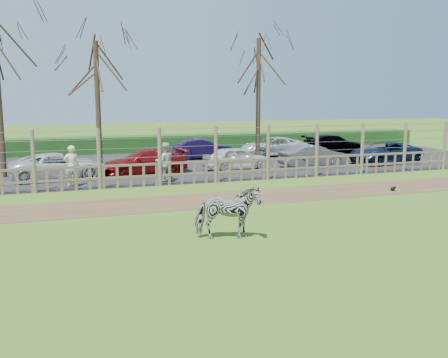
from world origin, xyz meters
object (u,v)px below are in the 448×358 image
object	(u,v)px
visitor_a	(72,166)
car_3	(145,161)
car_5	(314,156)
tree_mid	(97,74)
tree_right	(259,70)
car_6	(385,153)
car_2	(59,166)
car_4	(237,158)
visitor_b	(165,162)
car_11	(203,149)
zebra	(227,212)
car_13	(334,144)
crow	(393,189)
car_12	(273,147)

from	to	relation	value
visitor_a	car_3	xyz separation A→B (m)	(3.51, 2.48, -0.26)
car_5	tree_mid	bearing A→B (deg)	74.35
tree_right	visitor_a	bearing A→B (deg)	-154.10
tree_mid	car_6	xyz separation A→B (m)	(15.40, -2.71, -4.23)
car_2	car_4	bearing A→B (deg)	-94.37
car_4	car_6	size ratio (longest dim) A/B	0.82
visitor_b	car_11	distance (m)	8.32
visitor_b	car_5	bearing A→B (deg)	-171.51
tree_right	car_2	size ratio (longest dim) A/B	1.70
zebra	car_2	world-z (taller)	zebra
tree_right	car_11	world-z (taller)	tree_right
car_11	car_2	bearing A→B (deg)	125.88
visitor_a	car_13	bearing A→B (deg)	-163.97
visitor_a	car_5	size ratio (longest dim) A/B	0.47
zebra	car_11	distance (m)	17.26
car_2	car_3	size ratio (longest dim) A/B	1.04
visitor_b	crow	distance (m)	9.72
visitor_a	car_6	bearing A→B (deg)	178.80
visitor_b	car_12	xyz separation A→B (m)	(8.51, 7.13, -0.26)
crow	car_4	distance (m)	8.37
car_4	car_12	world-z (taller)	same
car_5	car_6	distance (m)	4.57
crow	visitor_a	bearing A→B (deg)	157.38
tree_right	visitor_b	distance (m)	9.43
car_2	car_6	distance (m)	17.46
tree_mid	crow	size ratio (longest dim) A/B	29.17
visitor_a	car_2	bearing A→B (deg)	-84.30
car_4	car_13	world-z (taller)	same
tree_mid	car_11	world-z (taller)	tree_mid
car_13	visitor_a	bearing A→B (deg)	120.50
car_5	crow	bearing A→B (deg)	177.25
zebra	car_12	size ratio (longest dim) A/B	0.40
tree_right	car_13	bearing A→B (deg)	19.89
visitor_b	crow	world-z (taller)	visitor_b
car_5	car_3	bearing A→B (deg)	84.66
visitor_b	car_13	distance (m)	15.10
tree_mid	zebra	xyz separation A→B (m)	(2.05, -14.05, -4.14)
tree_mid	zebra	distance (m)	14.79
car_5	car_4	bearing A→B (deg)	83.40
car_12	car_13	bearing A→B (deg)	96.18
car_11	car_13	size ratio (longest dim) A/B	0.88
crow	visitor_b	bearing A→B (deg)	148.46
car_6	car_3	bearing A→B (deg)	-99.18
visitor_a	car_4	bearing A→B (deg)	-172.41
car_4	visitor_a	bearing A→B (deg)	97.98
zebra	car_13	distance (m)	21.59
visitor_b	car_13	bearing A→B (deg)	-154.07
car_2	car_5	xyz separation A→B (m)	(12.90, -0.26, 0.00)
visitor_b	car_6	bearing A→B (deg)	-175.38
car_13	car_5	bearing A→B (deg)	147.34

